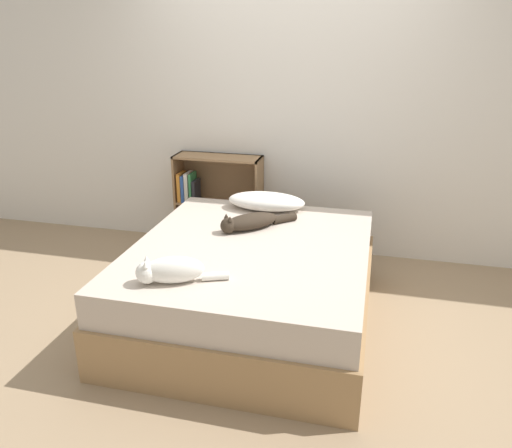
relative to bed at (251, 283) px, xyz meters
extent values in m
plane|color=#997F60|center=(0.00, 0.00, -0.28)|extent=(8.00, 8.00, 0.00)
cube|color=silver|center=(0.00, 1.33, 0.97)|extent=(8.00, 0.06, 2.50)
cube|color=#99754C|center=(0.00, 0.00, -0.11)|extent=(1.57, 1.80, 0.34)
cube|color=#C1B2A3|center=(0.00, 0.00, 0.18)|extent=(1.53, 1.75, 0.22)
ellipsoid|color=white|center=(-0.06, 0.72, 0.35)|extent=(0.62, 0.30, 0.13)
ellipsoid|color=white|center=(-0.29, -0.61, 0.36)|extent=(0.37, 0.25, 0.16)
sphere|color=white|center=(-0.43, -0.66, 0.36)|extent=(0.13, 0.13, 0.13)
cone|color=white|center=(-0.42, -0.70, 0.42)|extent=(0.04, 0.04, 0.03)
cone|color=white|center=(-0.44, -0.63, 0.42)|extent=(0.04, 0.04, 0.03)
cylinder|color=white|center=(-0.07, -0.53, 0.31)|extent=(0.16, 0.10, 0.05)
ellipsoid|color=#33281E|center=(-0.08, 0.29, 0.34)|extent=(0.42, 0.40, 0.11)
sphere|color=#33281E|center=(-0.21, 0.17, 0.34)|extent=(0.11, 0.11, 0.11)
cone|color=#33281E|center=(-0.19, 0.15, 0.40)|extent=(0.04, 0.04, 0.03)
cone|color=#33281E|center=(-0.23, 0.19, 0.40)|extent=(0.04, 0.04, 0.03)
cylinder|color=#33281E|center=(0.13, 0.47, 0.32)|extent=(0.18, 0.17, 0.06)
cube|color=#8E6B47|center=(-0.98, 1.16, 0.15)|extent=(0.02, 0.26, 0.86)
cube|color=#8E6B47|center=(-0.22, 1.16, 0.15)|extent=(0.02, 0.26, 0.86)
cube|color=#8E6B47|center=(-0.60, 1.16, -0.27)|extent=(0.78, 0.26, 0.02)
cube|color=#8E6B47|center=(-0.60, 1.16, 0.58)|extent=(0.78, 0.26, 0.02)
cube|color=#8E6B47|center=(-0.60, 1.16, 0.15)|extent=(0.74, 0.26, 0.02)
cube|color=#8E6B47|center=(-0.60, 1.28, 0.15)|extent=(0.78, 0.02, 0.86)
cube|color=orange|center=(-0.94, 1.12, 0.29)|extent=(0.03, 0.16, 0.26)
cube|color=#2D519E|center=(-0.91, 1.12, 0.29)|extent=(0.03, 0.16, 0.24)
cube|color=beige|center=(-0.87, 1.12, 0.30)|extent=(0.03, 0.16, 0.27)
cube|color=#337F47|center=(-0.83, 1.12, 0.30)|extent=(0.02, 0.16, 0.26)
cube|color=#232328|center=(-0.80, 1.12, 0.26)|extent=(0.03, 0.16, 0.20)
camera|label=1|loc=(0.76, -2.94, 1.61)|focal=35.00mm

